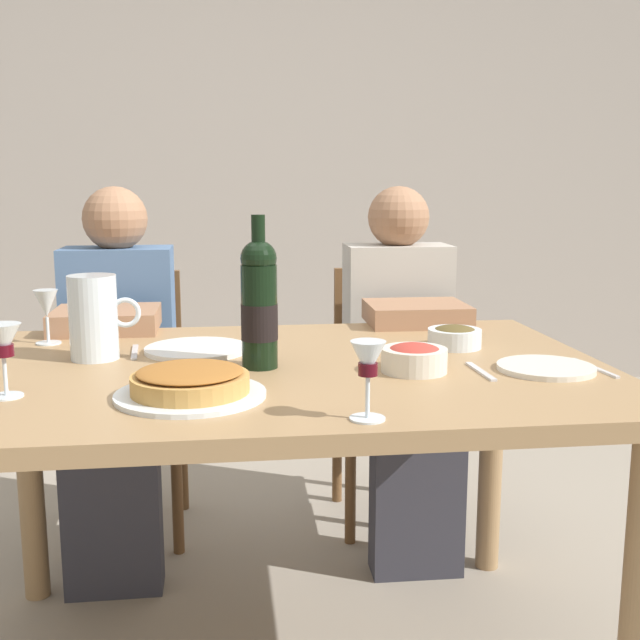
{
  "coord_description": "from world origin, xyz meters",
  "views": [
    {
      "loc": [
        -0.12,
        -1.71,
        1.17
      ],
      "look_at": [
        0.09,
        -0.05,
        0.87
      ],
      "focal_mm": 43.16,
      "sensor_mm": 36.0,
      "label": 1
    }
  ],
  "objects_px": {
    "olive_bowl": "(455,336)",
    "wine_glass_left_diner": "(46,306)",
    "chair_right": "(388,376)",
    "salad_bowl": "(414,357)",
    "water_pitcher": "(94,322)",
    "chair_left": "(128,384)",
    "diner_right": "(403,358)",
    "baked_tart": "(190,383)",
    "diner_left": "(117,366)",
    "wine_bottle": "(259,304)",
    "dinner_plate_left_setting": "(197,349)",
    "wine_glass_centre": "(3,344)",
    "dinner_plate_right_setting": "(546,368)",
    "dining_table": "(279,404)",
    "wine_glass_right_diner": "(368,364)"
  },
  "relations": [
    {
      "from": "salad_bowl",
      "to": "chair_left",
      "type": "distance_m",
      "value": 1.26
    },
    {
      "from": "dining_table",
      "to": "wine_glass_right_diner",
      "type": "bearing_deg",
      "value": -73.69
    },
    {
      "from": "chair_left",
      "to": "dinner_plate_right_setting",
      "type": "bearing_deg",
      "value": 135.86
    },
    {
      "from": "olive_bowl",
      "to": "wine_glass_left_diner",
      "type": "relative_size",
      "value": 0.96
    },
    {
      "from": "wine_glass_centre",
      "to": "chair_right",
      "type": "distance_m",
      "value": 1.51
    },
    {
      "from": "baked_tart",
      "to": "chair_left",
      "type": "xyz_separation_m",
      "value": [
        -0.26,
        1.12,
        -0.29
      ]
    },
    {
      "from": "baked_tart",
      "to": "diner_right",
      "type": "bearing_deg",
      "value": 54.19
    },
    {
      "from": "olive_bowl",
      "to": "dinner_plate_left_setting",
      "type": "xyz_separation_m",
      "value": [
        -0.65,
        0.03,
        -0.02
      ]
    },
    {
      "from": "wine_glass_right_diner",
      "to": "chair_left",
      "type": "distance_m",
      "value": 1.48
    },
    {
      "from": "chair_right",
      "to": "wine_glass_right_diner",
      "type": "bearing_deg",
      "value": 77.17
    },
    {
      "from": "chair_left",
      "to": "chair_right",
      "type": "distance_m",
      "value": 0.9
    },
    {
      "from": "water_pitcher",
      "to": "chair_left",
      "type": "relative_size",
      "value": 0.23
    },
    {
      "from": "diner_right",
      "to": "salad_bowl",
      "type": "bearing_deg",
      "value": 79.36
    },
    {
      "from": "chair_right",
      "to": "diner_right",
      "type": "relative_size",
      "value": 0.75
    },
    {
      "from": "dinner_plate_right_setting",
      "to": "chair_right",
      "type": "xyz_separation_m",
      "value": [
        -0.13,
        1.0,
        -0.27
      ]
    },
    {
      "from": "dining_table",
      "to": "wine_glass_left_diner",
      "type": "xyz_separation_m",
      "value": [
        -0.57,
        0.31,
        0.19
      ]
    },
    {
      "from": "chair_right",
      "to": "diner_left",
      "type": "bearing_deg",
      "value": 15.6
    },
    {
      "from": "wine_glass_left_diner",
      "to": "chair_right",
      "type": "height_order",
      "value": "wine_glass_left_diner"
    },
    {
      "from": "wine_bottle",
      "to": "chair_left",
      "type": "distance_m",
      "value": 1.07
    },
    {
      "from": "salad_bowl",
      "to": "wine_glass_left_diner",
      "type": "distance_m",
      "value": 0.96
    },
    {
      "from": "chair_right",
      "to": "salad_bowl",
      "type": "bearing_deg",
      "value": 81.94
    },
    {
      "from": "wine_bottle",
      "to": "dinner_plate_right_setting",
      "type": "height_order",
      "value": "wine_bottle"
    },
    {
      "from": "wine_bottle",
      "to": "wine_glass_centre",
      "type": "relative_size",
      "value": 2.36
    },
    {
      "from": "chair_left",
      "to": "diner_left",
      "type": "distance_m",
      "value": 0.26
    },
    {
      "from": "wine_glass_centre",
      "to": "chair_left",
      "type": "relative_size",
      "value": 0.17
    },
    {
      "from": "dinner_plate_left_setting",
      "to": "dining_table",
      "type": "bearing_deg",
      "value": -42.03
    },
    {
      "from": "olive_bowl",
      "to": "wine_glass_left_diner",
      "type": "distance_m",
      "value": 1.05
    },
    {
      "from": "wine_glass_left_diner",
      "to": "wine_glass_right_diner",
      "type": "relative_size",
      "value": 1.0
    },
    {
      "from": "chair_left",
      "to": "diner_right",
      "type": "bearing_deg",
      "value": 164.99
    },
    {
      "from": "salad_bowl",
      "to": "chair_left",
      "type": "bearing_deg",
      "value": 127.11
    },
    {
      "from": "dinner_plate_left_setting",
      "to": "dinner_plate_right_setting",
      "type": "height_order",
      "value": "same"
    },
    {
      "from": "diner_left",
      "to": "diner_right",
      "type": "height_order",
      "value": "same"
    },
    {
      "from": "wine_glass_left_diner",
      "to": "dinner_plate_left_setting",
      "type": "bearing_deg",
      "value": -20.32
    },
    {
      "from": "baked_tart",
      "to": "wine_bottle",
      "type": "bearing_deg",
      "value": 57.14
    },
    {
      "from": "dinner_plate_left_setting",
      "to": "chair_right",
      "type": "xyz_separation_m",
      "value": [
        0.64,
        0.71,
        -0.27
      ]
    },
    {
      "from": "baked_tart",
      "to": "wine_glass_centre",
      "type": "distance_m",
      "value": 0.37
    },
    {
      "from": "water_pitcher",
      "to": "diner_right",
      "type": "bearing_deg",
      "value": 30.93
    },
    {
      "from": "wine_glass_centre",
      "to": "wine_glass_left_diner",
      "type": "bearing_deg",
      "value": 93.16
    },
    {
      "from": "baked_tart",
      "to": "wine_glass_left_diner",
      "type": "height_order",
      "value": "wine_glass_left_diner"
    },
    {
      "from": "water_pitcher",
      "to": "olive_bowl",
      "type": "height_order",
      "value": "water_pitcher"
    },
    {
      "from": "wine_bottle",
      "to": "diner_right",
      "type": "xyz_separation_m",
      "value": [
        0.49,
        0.66,
        -0.29
      ]
    },
    {
      "from": "wine_glass_left_diner",
      "to": "diner_right",
      "type": "relative_size",
      "value": 0.12
    },
    {
      "from": "salad_bowl",
      "to": "olive_bowl",
      "type": "relative_size",
      "value": 1.08
    },
    {
      "from": "wine_glass_centre",
      "to": "dinner_plate_left_setting",
      "type": "distance_m",
      "value": 0.52
    },
    {
      "from": "dining_table",
      "to": "chair_left",
      "type": "relative_size",
      "value": 1.72
    },
    {
      "from": "dinner_plate_left_setting",
      "to": "wine_glass_left_diner",
      "type": "bearing_deg",
      "value": 159.68
    },
    {
      "from": "wine_glass_centre",
      "to": "dinner_plate_right_setting",
      "type": "xyz_separation_m",
      "value": [
        1.13,
        0.07,
        -0.1
      ]
    },
    {
      "from": "baked_tart",
      "to": "dinner_plate_right_setting",
      "type": "xyz_separation_m",
      "value": [
        0.78,
        0.12,
        -0.02
      ]
    },
    {
      "from": "dining_table",
      "to": "wine_glass_centre",
      "type": "relative_size",
      "value": 10.36
    },
    {
      "from": "water_pitcher",
      "to": "dinner_plate_left_setting",
      "type": "height_order",
      "value": "water_pitcher"
    }
  ]
}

